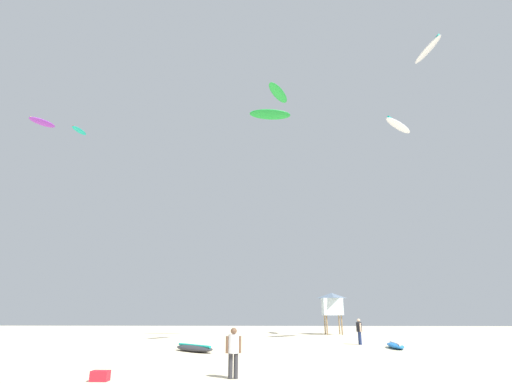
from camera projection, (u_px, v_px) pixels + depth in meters
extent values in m
cylinder|color=#2D2D33|center=(236.00, 366.00, 13.03)|extent=(0.15, 0.15, 0.80)
cylinder|color=#2D2D33|center=(230.00, 366.00, 13.01)|extent=(0.15, 0.15, 0.80)
cylinder|color=silver|center=(234.00, 344.00, 13.23)|extent=(0.37, 0.37, 0.60)
cylinder|color=brown|center=(240.00, 344.00, 13.25)|extent=(0.11, 0.11, 0.55)
cylinder|color=brown|center=(227.00, 345.00, 13.19)|extent=(0.11, 0.11, 0.55)
sphere|color=brown|center=(234.00, 331.00, 13.35)|extent=(0.22, 0.22, 0.22)
cylinder|color=navy|center=(359.00, 338.00, 27.13)|extent=(0.16, 0.16, 0.85)
cylinder|color=navy|center=(360.00, 338.00, 26.94)|extent=(0.16, 0.16, 0.85)
cylinder|color=black|center=(359.00, 327.00, 27.26)|extent=(0.39, 0.39, 0.64)
cylinder|color=beige|center=(358.00, 327.00, 27.47)|extent=(0.11, 0.11, 0.59)
cylinder|color=beige|center=(360.00, 327.00, 27.04)|extent=(0.11, 0.11, 0.59)
sphere|color=beige|center=(358.00, 320.00, 27.39)|extent=(0.23, 0.23, 0.23)
ellipsoid|color=blue|center=(395.00, 346.00, 24.08)|extent=(1.14, 3.11, 0.38)
cylinder|color=white|center=(395.00, 343.00, 24.12)|extent=(0.38, 2.80, 0.13)
ellipsoid|color=#2D2D33|center=(194.00, 348.00, 22.06)|extent=(3.03, 3.00, 0.41)
cylinder|color=#19B29E|center=(194.00, 345.00, 22.10)|extent=(2.27, 2.24, 0.15)
cylinder|color=#8C704C|center=(339.00, 325.00, 40.41)|extent=(0.14, 0.14, 1.90)
cylinder|color=#8C704C|center=(342.00, 325.00, 38.98)|extent=(0.14, 0.14, 1.90)
cylinder|color=#8C704C|center=(325.00, 325.00, 40.46)|extent=(0.14, 0.14, 1.90)
cylinder|color=#8C704C|center=(327.00, 325.00, 39.03)|extent=(0.14, 0.14, 1.90)
cube|color=silver|center=(332.00, 307.00, 40.26)|extent=(2.00, 2.00, 1.70)
pyramid|color=slate|center=(332.00, 296.00, 40.60)|extent=(2.30, 2.30, 0.55)
cube|color=red|center=(100.00, 376.00, 12.48)|extent=(0.56, 0.36, 0.32)
ellipsoid|color=#19B29E|center=(79.00, 131.00, 43.73)|extent=(1.15, 2.37, 0.40)
cylinder|color=red|center=(79.00, 130.00, 43.76)|extent=(0.55, 2.07, 0.10)
ellipsoid|color=white|center=(427.00, 50.00, 37.56)|extent=(1.96, 4.44, 0.91)
cylinder|color=#19B29E|center=(427.00, 48.00, 37.61)|extent=(0.84, 3.92, 0.19)
ellipsoid|color=white|center=(398.00, 126.00, 33.42)|extent=(3.58, 3.73, 0.76)
cylinder|color=#19B29E|center=(398.00, 124.00, 33.47)|extent=(2.62, 2.81, 0.18)
ellipsoid|color=green|center=(278.00, 93.00, 30.50)|extent=(2.06, 3.31, 0.35)
ellipsoid|color=green|center=(270.00, 114.00, 37.77)|extent=(4.14, 1.67, 0.93)
cylinder|color=#19B29E|center=(270.00, 113.00, 37.82)|extent=(3.70, 0.64, 0.18)
ellipsoid|color=purple|center=(42.00, 122.00, 35.43)|extent=(1.92, 2.26, 0.57)
cylinder|color=yellow|center=(42.00, 121.00, 35.47)|extent=(1.36, 1.78, 0.10)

